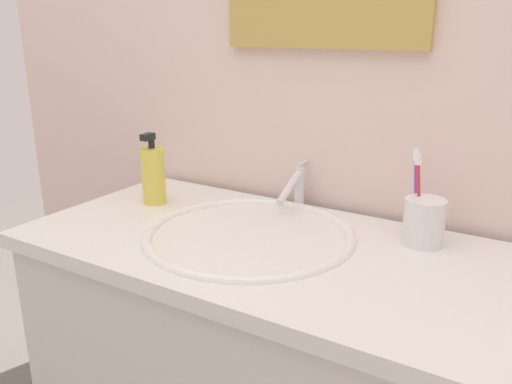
{
  "coord_description": "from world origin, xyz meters",
  "views": [
    {
      "loc": [
        0.52,
        -0.87,
        1.26
      ],
      "look_at": [
        -0.04,
        0.04,
        0.92
      ],
      "focal_mm": 36.62,
      "sensor_mm": 36.0,
      "label": 1
    }
  ],
  "objects_px": {
    "toothbrush_cup": "(424,222)",
    "faucet": "(296,186)",
    "soap_dispenser": "(153,175)",
    "toothbrush_purple": "(416,187)",
    "toothbrush_red": "(419,191)"
  },
  "relations": [
    {
      "from": "faucet",
      "to": "toothbrush_red",
      "type": "height_order",
      "value": "toothbrush_red"
    },
    {
      "from": "toothbrush_purple",
      "to": "soap_dispenser",
      "type": "height_order",
      "value": "toothbrush_purple"
    },
    {
      "from": "toothbrush_cup",
      "to": "soap_dispenser",
      "type": "bearing_deg",
      "value": -172.41
    },
    {
      "from": "toothbrush_purple",
      "to": "toothbrush_red",
      "type": "relative_size",
      "value": 1.03
    },
    {
      "from": "faucet",
      "to": "toothbrush_purple",
      "type": "xyz_separation_m",
      "value": [
        0.3,
        -0.04,
        0.05
      ]
    },
    {
      "from": "toothbrush_cup",
      "to": "soap_dispenser",
      "type": "height_order",
      "value": "soap_dispenser"
    },
    {
      "from": "soap_dispenser",
      "to": "faucet",
      "type": "bearing_deg",
      "value": 26.24
    },
    {
      "from": "faucet",
      "to": "toothbrush_red",
      "type": "distance_m",
      "value": 0.32
    },
    {
      "from": "toothbrush_purple",
      "to": "soap_dispenser",
      "type": "bearing_deg",
      "value": -168.85
    },
    {
      "from": "toothbrush_cup",
      "to": "toothbrush_red",
      "type": "distance_m",
      "value": 0.06
    },
    {
      "from": "toothbrush_cup",
      "to": "faucet",
      "type": "bearing_deg",
      "value": 167.78
    },
    {
      "from": "soap_dispenser",
      "to": "toothbrush_red",
      "type": "bearing_deg",
      "value": 9.21
    },
    {
      "from": "toothbrush_purple",
      "to": "soap_dispenser",
      "type": "relative_size",
      "value": 1.02
    },
    {
      "from": "faucet",
      "to": "toothbrush_cup",
      "type": "distance_m",
      "value": 0.34
    },
    {
      "from": "toothbrush_cup",
      "to": "toothbrush_red",
      "type": "height_order",
      "value": "toothbrush_red"
    }
  ]
}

